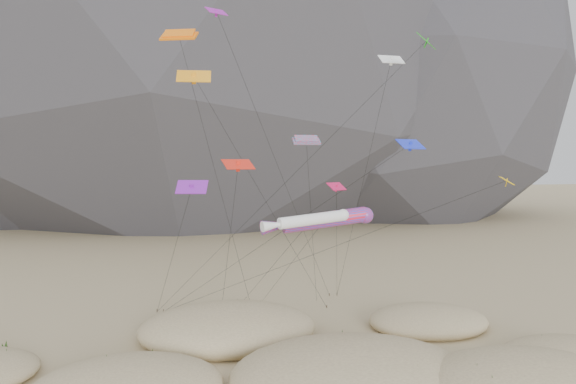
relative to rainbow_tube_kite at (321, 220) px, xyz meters
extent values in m
ellipsoid|color=#2B2B30|center=(-39.17, 115.38, 33.68)|extent=(136.20, 127.83, 116.00)
ellipsoid|color=black|center=(53.83, 102.38, 27.68)|extent=(130.55, 126.41, 100.00)
ellipsoid|color=#CCB789|center=(0.45, -5.22, -9.48)|extent=(16.04, 13.63, 3.71)
ellipsoid|color=#CCB789|center=(16.95, -5.87, -9.77)|extent=(10.86, 9.23, 2.43)
ellipsoid|color=#CCB789|center=(-5.76, 7.01, -9.51)|extent=(14.69, 12.48, 3.59)
ellipsoid|color=#CCB789|center=(11.72, 5.42, -9.76)|extent=(10.60, 9.01, 2.49)
ellipsoid|color=black|center=(-13.19, -2.04, -9.52)|extent=(3.25, 2.78, 0.98)
ellipsoid|color=black|center=(-10.96, 0.33, -9.62)|extent=(2.31, 1.98, 0.69)
ellipsoid|color=black|center=(0.64, -4.33, -9.22)|extent=(3.22, 2.75, 0.97)
ellipsoid|color=black|center=(3.11, -0.44, -9.32)|extent=(2.60, 2.23, 0.78)
ellipsoid|color=black|center=(-0.72, -5.83, -9.42)|extent=(2.50, 2.13, 0.75)
ellipsoid|color=black|center=(16.52, -4.24, -9.72)|extent=(2.53, 2.16, 0.76)
ellipsoid|color=black|center=(-3.83, 8.52, -9.32)|extent=(2.82, 2.41, 0.85)
ellipsoid|color=black|center=(-1.24, 6.87, -9.42)|extent=(2.30, 1.96, 0.69)
ellipsoid|color=black|center=(11.95, 6.62, -9.62)|extent=(2.68, 2.30, 0.80)
ellipsoid|color=black|center=(10.39, 5.52, -9.72)|extent=(2.14, 1.83, 0.64)
cylinder|color=#3F2D1E|center=(-5.41, 13.65, -10.17)|extent=(0.08, 0.08, 0.30)
cylinder|color=#3F2D1E|center=(-3.03, 18.32, -10.17)|extent=(0.08, 0.08, 0.30)
cylinder|color=#3F2D1E|center=(-0.80, 17.14, -10.17)|extent=(0.08, 0.08, 0.30)
cylinder|color=#3F2D1E|center=(6.98, 18.28, -10.17)|extent=(0.08, 0.08, 0.30)
cylinder|color=#3F2D1E|center=(5.13, 13.70, -10.17)|extent=(0.08, 0.08, 0.30)
cylinder|color=#3F2D1E|center=(-10.59, 16.21, -10.17)|extent=(0.08, 0.08, 0.30)
cylinder|color=#3F2D1E|center=(7.84, 18.28, -10.17)|extent=(0.08, 0.08, 0.30)
cylinder|color=#3F2D1E|center=(-11.19, 16.43, -10.17)|extent=(0.08, 0.08, 0.30)
cylinder|color=red|center=(0.29, -0.01, 0.04)|extent=(6.34, 1.15, 1.79)
sphere|color=red|center=(3.42, -0.01, 0.29)|extent=(1.20, 1.20, 1.20)
cone|color=red|center=(-3.15, -0.01, -0.28)|extent=(2.60, 1.03, 1.29)
cylinder|color=black|center=(-0.08, 9.04, -5.14)|extent=(0.77, 18.10, 10.37)
cylinder|color=silver|center=(-1.02, -1.12, 0.22)|extent=(5.15, 1.77, 1.16)
sphere|color=silver|center=(1.46, -0.63, 0.42)|extent=(0.85, 0.85, 0.85)
cone|color=silver|center=(-3.74, -1.65, -0.03)|extent=(2.17, 1.11, 0.87)
cylinder|color=black|center=(-1.85, 8.36, -5.05)|extent=(1.69, 18.97, 10.56)
cube|color=orange|center=(-9.58, 5.35, 13.71)|extent=(2.98, 2.09, 0.81)
cube|color=orange|center=(-9.58, 5.35, 13.93)|extent=(2.50, 1.70, 0.79)
cylinder|color=black|center=(-5.78, 10.87, 1.70)|extent=(7.63, 11.06, 24.04)
cube|color=red|center=(-0.35, 2.54, 5.78)|extent=(2.15, 1.03, 0.59)
cube|color=red|center=(-0.35, 2.54, 5.97)|extent=(1.82, 0.82, 0.58)
cylinder|color=black|center=(2.35, 9.65, -2.27)|extent=(5.42, 14.25, 16.11)
cube|color=purple|center=(-9.19, 0.01, 2.54)|extent=(2.29, 1.57, 0.90)
cube|color=purple|center=(-9.19, 0.01, 2.39)|extent=(0.33, 0.37, 0.69)
cylinder|color=black|center=(-10.19, 8.22, -3.87)|extent=(2.02, 16.44, 12.82)
cube|color=#CA134A|center=(1.93, 2.11, 2.34)|extent=(1.70, 1.43, 0.59)
cube|color=#CA134A|center=(1.93, 2.11, 2.19)|extent=(0.25, 0.25, 0.52)
cylinder|color=black|center=(4.89, 10.19, -3.96)|extent=(5.94, 16.20, 12.63)
cube|color=white|center=(9.22, 8.18, 13.30)|extent=(2.22, 1.15, 0.87)
cube|color=white|center=(9.22, 8.18, 13.15)|extent=(0.27, 0.27, 0.75)
cylinder|color=black|center=(8.53, 13.23, 1.52)|extent=(1.40, 10.13, 23.57)
cube|color=red|center=(-5.57, 2.58, 4.04)|extent=(2.46, 1.70, 0.74)
cube|color=red|center=(-5.57, 2.58, 3.89)|extent=(0.30, 0.24, 0.78)
cylinder|color=black|center=(-5.49, 8.12, -3.11)|extent=(0.19, 11.09, 14.32)
cube|color=orange|center=(-8.58, 4.46, 10.62)|extent=(2.70, 1.59, 1.05)
cube|color=orange|center=(-8.58, 4.46, 10.47)|extent=(0.35, 0.38, 0.85)
cylinder|color=black|center=(-1.73, 9.08, 0.18)|extent=(13.74, 9.27, 20.91)
cube|color=#1CA419|center=(9.71, 2.78, 13.85)|extent=(2.35, 2.51, 1.05)
cube|color=#1CA419|center=(9.71, 2.78, 13.70)|extent=(0.47, 0.46, 0.77)
cylinder|color=black|center=(-0.74, 9.61, 1.79)|extent=(20.93, 13.68, 24.14)
cube|color=yellow|center=(14.76, -0.84, 2.77)|extent=(1.82, 2.13, 0.64)
cube|color=yellow|center=(14.76, -0.84, 2.62)|extent=(0.25, 0.28, 0.65)
cylinder|color=black|center=(2.09, 7.69, -3.75)|extent=(25.37, 17.07, 13.06)
cube|color=purple|center=(-6.79, 4.93, 15.64)|extent=(1.79, 1.40, 0.61)
cube|color=purple|center=(-6.79, 4.93, 15.49)|extent=(0.25, 0.24, 0.55)
cylinder|color=black|center=(0.09, 11.60, 2.69)|extent=(13.80, 13.38, 25.92)
cube|color=#182BD3|center=(6.49, -1.03, 5.51)|extent=(2.24, 1.56, 0.75)
cube|color=#182BD3|center=(6.49, -1.03, 5.36)|extent=(0.29, 0.27, 0.70)
cylinder|color=black|center=(-2.05, 7.59, -2.38)|extent=(17.11, 17.27, 15.80)
camera|label=1|loc=(-12.55, -38.31, 4.40)|focal=35.00mm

